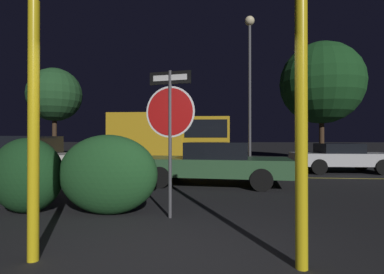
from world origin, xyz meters
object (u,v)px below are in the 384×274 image
Objects in this scene: passing_car_3 at (341,157)px; tree_0 at (55,95)px; passing_car_1 at (19,159)px; street_lamp at (250,61)px; tree_2 at (321,83)px; stop_sign at (170,114)px; yellow_pole_left at (34,130)px; passing_car_2 at (214,163)px; delivery_truck at (172,135)px; yellow_pole_right at (301,123)px; hedge_bush_2 at (108,174)px; hedge_bush_1 at (27,175)px.

passing_car_3 is 0.61× the size of tree_0.
passing_car_1 is 0.60× the size of street_lamp.
tree_2 reaches higher than tree_0.
stop_sign is 0.33× the size of tree_2.
tree_2 reaches higher than yellow_pole_left.
yellow_pole_left is 0.62× the size of passing_car_2.
tree_0 is at bearing -116.60° from passing_car_3.
delivery_truck is at bearing -21.69° from tree_0.
yellow_pole_right reaches higher than passing_car_2.
stop_sign is 17.54m from tree_2.
hedge_bush_2 is at bearing -56.75° from tree_0.
stop_sign is 1.39× the size of hedge_bush_2.
hedge_bush_1 is 0.30× the size of passing_car_2.
passing_car_2 is 14.17m from tree_2.
stop_sign reaches higher than passing_car_3.
passing_car_2 is (3.39, 3.84, -0.05)m from hedge_bush_1.
hedge_bush_1 is at bearing -113.47° from street_lamp.
tree_0 is (-13.10, 17.54, 3.08)m from yellow_pole_right.
passing_car_2 reaches higher than passing_car_3.
passing_car_3 is at bearing 54.27° from yellow_pole_left.
street_lamp is (1.80, 8.11, 5.16)m from passing_car_2.
tree_2 reaches higher than passing_car_3.
hedge_bush_1 is at bearing -178.21° from hedge_bush_2.
hedge_bush_1 is 0.28× the size of passing_car_1.
street_lamp is 6.16m from tree_2.
hedge_bush_1 is 4.92m from passing_car_1.
yellow_pole_left is 0.38× the size of tree_2.
yellow_pole_left is 0.45× the size of tree_0.
passing_car_1 is at bearing -64.13° from tree_0.
street_lamp is 1.27× the size of tree_0.
delivery_truck is at bearing 86.31° from hedge_bush_1.
street_lamp is at bearing 75.26° from yellow_pole_left.
passing_car_1 is at bearing 94.73° from passing_car_2.
hedge_bush_1 is 0.21× the size of tree_0.
passing_car_1 is (-5.70, 4.00, -1.08)m from stop_sign.
tree_0 is (-10.13, 17.63, 3.15)m from yellow_pole_left.
yellow_pole_left is 13.91m from delivery_truck.
yellow_pole_right is 22.11m from tree_0.
street_lamp reaches higher than passing_car_1.
tree_2 is (18.85, -0.14, 0.49)m from tree_0.
passing_car_3 is 0.59× the size of delivery_truck.
hedge_bush_1 is 5.12m from passing_car_2.
passing_car_2 is 8.47m from delivery_truck.
street_lamp is at bearing 66.53° from hedge_bush_1.
tree_0 reaches higher than hedge_bush_1.
delivery_truck is 10.55m from tree_0.
hedge_bush_2 is 13.45m from street_lamp.
yellow_pole_left is 0.35× the size of street_lamp.
passing_car_3 is (8.52, 7.69, -0.08)m from hedge_bush_1.
tree_0 is at bearing 119.88° from yellow_pole_left.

